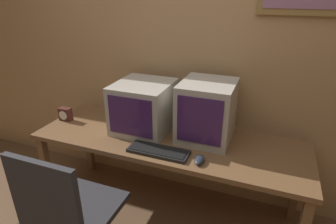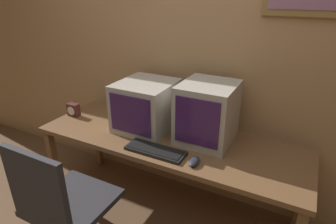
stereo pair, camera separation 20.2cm
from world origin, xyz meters
name	(u,v)px [view 1 (the left image)]	position (x,y,z in m)	size (l,w,h in m)	color
wall_back	(188,47)	(0.01, 1.24, 1.31)	(8.00, 0.08, 2.60)	tan
desk	(168,146)	(0.00, 0.83, 0.63)	(2.03, 0.66, 0.70)	brown
monitor_left	(144,107)	(-0.24, 0.91, 0.89)	(0.42, 0.45, 0.38)	#B7B2A8
monitor_right	(207,111)	(0.26, 0.95, 0.92)	(0.38, 0.42, 0.44)	#B7B2A8
keyboard_main	(158,151)	(0.01, 0.62, 0.71)	(0.43, 0.15, 0.03)	black
mouse_near_keyboard	(200,160)	(0.30, 0.60, 0.72)	(0.06, 0.12, 0.04)	#282D3D
desk_clock	(65,114)	(-0.93, 0.81, 0.76)	(0.10, 0.06, 0.11)	#4C231E
office_chair	(72,224)	(-0.34, 0.09, 0.42)	(0.50, 0.50, 0.97)	black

